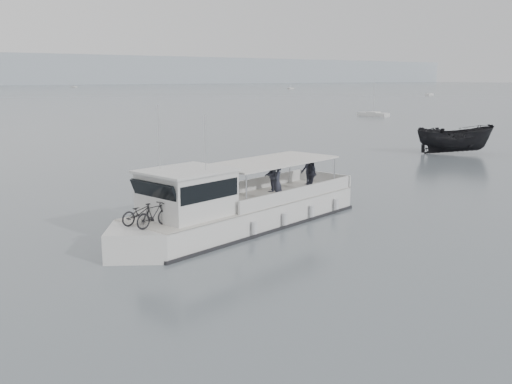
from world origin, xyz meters
TOP-DOWN VIEW (x-y plane):
  - ground at (0.00, 0.00)m, footprint 1400.00×1400.00m
  - tour_boat at (-1.31, 2.80)m, footprint 14.81×6.28m
  - dark_motorboat at (30.91, 13.25)m, footprint 7.26×6.46m

SIDE VIEW (x-z plane):
  - ground at x=0.00m, z-range 0.00..0.00m
  - tour_boat at x=-1.31m, z-range -2.08..4.11m
  - dark_motorboat at x=30.91m, z-range 0.00..2.74m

